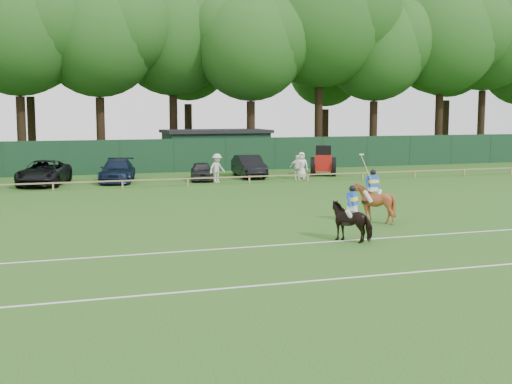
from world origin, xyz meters
name	(u,v)px	position (x,y,z in m)	size (l,w,h in m)	color
ground	(269,240)	(0.00, 0.00, 0.00)	(160.00, 160.00, 0.00)	#1E4C14
horse_dark	(352,221)	(2.82, -1.07, 0.71)	(0.77, 1.69, 1.43)	black
horse_chestnut	(372,203)	(5.37, 2.19, 0.85)	(1.37, 1.54, 1.70)	brown
suv_black	(44,173)	(-7.43, 21.28, 0.76)	(2.53, 5.50, 1.53)	black
sedan_navy	(117,171)	(-2.86, 21.60, 0.73)	(2.04, 5.02, 1.46)	#101A33
hatch_grey	(202,171)	(2.58, 20.85, 0.61)	(1.45, 3.60, 1.23)	#2E2E31
estate_black	(249,166)	(6.18, 21.78, 0.76)	(1.61, 4.61, 1.52)	black
spectator_left	(217,168)	(3.23, 19.30, 0.93)	(1.20, 0.69, 1.86)	beige
spectator_mid	(297,167)	(8.76, 19.28, 0.83)	(0.97, 0.40, 1.65)	white
spectator_right	(301,165)	(9.28, 19.77, 0.91)	(0.88, 0.58, 1.81)	white
rider_dark	(353,203)	(2.83, -1.08, 1.39)	(0.78, 0.74, 1.41)	silver
rider_chestnut	(373,185)	(5.37, 2.18, 1.61)	(0.94, 0.56, 2.05)	silver
pitch_lines	(305,260)	(0.00, -3.50, 0.01)	(60.00, 5.10, 0.01)	silver
pitch_rail	(172,179)	(0.00, 18.00, 0.45)	(62.10, 0.10, 0.50)	#997F5B
perimeter_fence	(148,156)	(0.00, 27.00, 1.25)	(92.08, 0.08, 2.50)	#14351E
utility_shed	(216,148)	(6.00, 30.00, 1.54)	(8.40, 4.40, 3.04)	#14331E
tree_row	(156,164)	(2.00, 35.00, 0.00)	(96.00, 12.00, 21.00)	#26561C
tractor	(323,161)	(11.60, 21.37, 1.01)	(2.57, 3.00, 2.14)	#A5130F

